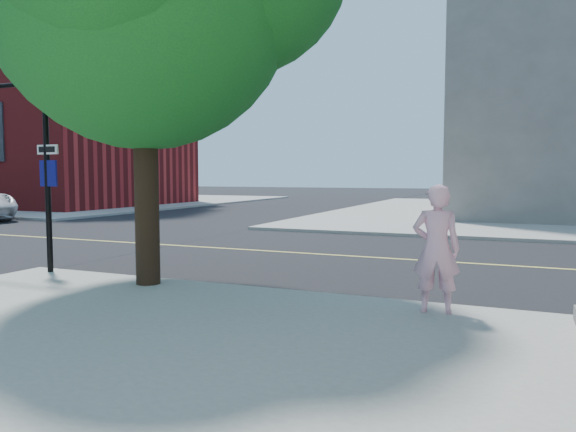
% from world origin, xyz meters
% --- Properties ---
extents(ground, '(140.00, 140.00, 0.00)m').
position_xyz_m(ground, '(0.00, 0.00, 0.00)').
color(ground, black).
rests_on(ground, ground).
extents(road_ew, '(140.00, 9.00, 0.01)m').
position_xyz_m(road_ew, '(0.00, 4.50, 0.01)').
color(road_ew, black).
rests_on(road_ew, ground).
extents(sidewalk_nw, '(26.00, 25.00, 0.12)m').
position_xyz_m(sidewalk_nw, '(-23.00, 21.50, 0.06)').
color(sidewalk_nw, gray).
rests_on(sidewalk_nw, ground).
extents(church, '(15.20, 12.00, 14.40)m').
position_xyz_m(church, '(-20.00, 18.00, 7.18)').
color(church, maroon).
rests_on(church, sidewalk_nw).
extents(man_on_phone, '(0.67, 0.49, 1.71)m').
position_xyz_m(man_on_phone, '(6.73, -0.56, 0.97)').
color(man_on_phone, '#FEB3CA').
rests_on(man_on_phone, sidewalk_se).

